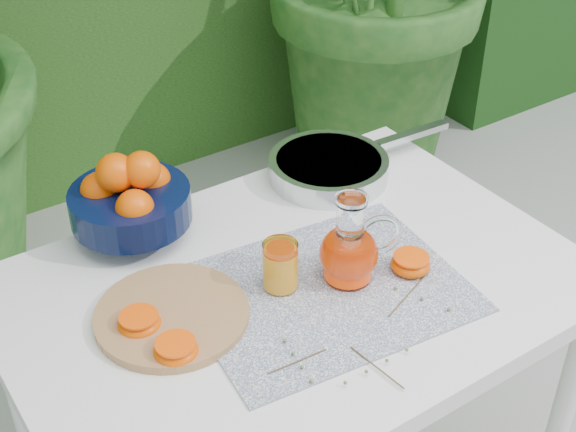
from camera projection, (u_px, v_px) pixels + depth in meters
white_table at (294, 316)px, 1.46m from camera, size 1.00×0.70×0.75m
placemat at (326, 291)px, 1.39m from camera, size 0.50×0.41×0.00m
cutting_board at (172, 315)px, 1.33m from camera, size 0.26×0.26×0.02m
fruit_bowl at (130, 198)px, 1.48m from camera, size 0.27×0.27×0.18m
juice_pitcher at (350, 251)px, 1.38m from camera, size 0.16×0.14×0.17m
juice_tumbler at (280, 267)px, 1.37m from camera, size 0.08×0.08×0.09m
saute_pan at (330, 166)px, 1.68m from camera, size 0.45×0.26×0.05m
orange_halves at (248, 310)px, 1.32m from camera, size 0.54×0.20×0.03m
thyme_sprigs at (365, 337)px, 1.29m from camera, size 0.36×0.23×0.01m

